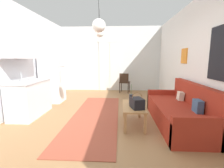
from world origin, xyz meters
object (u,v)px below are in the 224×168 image
object	(u,v)px
accent_chair	(124,82)
pendant_lamp_near	(99,26)
refrigerator	(52,75)
pendant_lamp_far	(100,33)
couch	(181,112)
bamboo_vase	(131,99)
handbag	(137,103)
coffee_table	(133,108)

from	to	relation	value
accent_chair	pendant_lamp_near	distance (m)	3.55
refrigerator	pendant_lamp_far	size ratio (longest dim) A/B	2.26
couch	bamboo_vase	distance (m)	1.13
pendant_lamp_far	couch	bearing A→B (deg)	-33.82
refrigerator	pendant_lamp_near	distance (m)	2.65
refrigerator	handbag	bearing A→B (deg)	-36.94
pendant_lamp_near	pendant_lamp_far	world-z (taller)	same
refrigerator	accent_chair	world-z (taller)	refrigerator
accent_chair	pendant_lamp_far	bearing A→B (deg)	79.27
couch	bamboo_vase	world-z (taller)	couch
couch	coffee_table	distance (m)	1.06
handbag	refrigerator	xyz separation A→B (m)	(-2.58, 1.94, 0.34)
coffee_table	bamboo_vase	size ratio (longest dim) A/B	2.16
coffee_table	pendant_lamp_far	xyz separation A→B (m)	(-0.90, 1.41, 1.79)
bamboo_vase	accent_chair	xyz separation A→B (m)	(-0.06, 3.19, -0.07)
coffee_table	handbag	world-z (taller)	handbag
couch	pendant_lamp_near	size ratio (longest dim) A/B	2.56
couch	bamboo_vase	size ratio (longest dim) A/B	4.96
handbag	pendant_lamp_near	world-z (taller)	pendant_lamp_near
accent_chair	coffee_table	bearing A→B (deg)	104.02
bamboo_vase	pendant_lamp_near	distance (m)	1.73
coffee_table	refrigerator	world-z (taller)	refrigerator
pendant_lamp_far	accent_chair	bearing A→B (deg)	67.20
couch	pendant_lamp_near	xyz separation A→B (m)	(-1.81, 0.11, 1.85)
coffee_table	refrigerator	bearing A→B (deg)	145.57
accent_chair	pendant_lamp_far	size ratio (longest dim) A/B	1.06
couch	handbag	distance (m)	1.08
bamboo_vase	pendant_lamp_far	size ratio (longest dim) A/B	0.56
handbag	pendant_lamp_far	world-z (taller)	pendant_lamp_far
pendant_lamp_near	handbag	bearing A→B (deg)	-27.10
bamboo_vase	refrigerator	distance (m)	3.00
refrigerator	pendant_lamp_far	bearing A→B (deg)	-11.45
handbag	refrigerator	world-z (taller)	refrigerator
refrigerator	coffee_table	bearing A→B (deg)	-34.43
pendant_lamp_near	couch	bearing A→B (deg)	-3.40
refrigerator	accent_chair	xyz separation A→B (m)	(2.42, 1.54, -0.41)
refrigerator	pendant_lamp_far	world-z (taller)	pendant_lamp_far
refrigerator	pendant_lamp_near	size ratio (longest dim) A/B	2.09
bamboo_vase	accent_chair	bearing A→B (deg)	91.08
pendant_lamp_near	pendant_lamp_far	xyz separation A→B (m)	(-0.14, 1.20, 0.04)
coffee_table	couch	bearing A→B (deg)	5.43
bamboo_vase	refrigerator	xyz separation A→B (m)	(-2.48, 1.65, 0.34)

